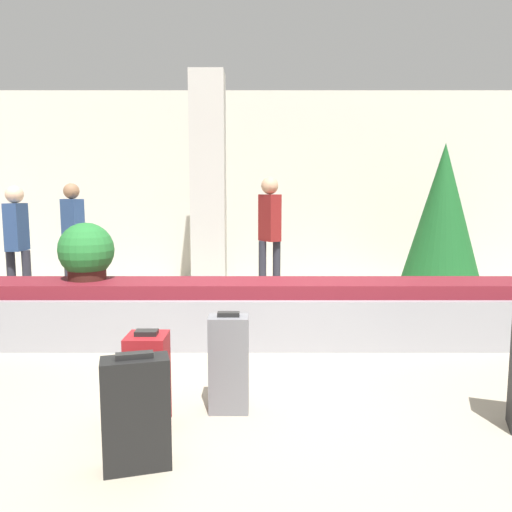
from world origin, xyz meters
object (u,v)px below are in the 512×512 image
(traveler_0, at_px, (18,237))
(decorated_tree, at_px, (444,214))
(pillar, at_px, (210,185))
(suitcase_2, at_px, (137,413))
(traveler_2, at_px, (74,229))
(suitcase_3, at_px, (149,380))
(traveler_1, at_px, (271,226))
(potted_plant_0, at_px, (87,252))
(suitcase_0, at_px, (230,364))

(traveler_0, distance_m, decorated_tree, 5.81)
(pillar, relative_size, suitcase_2, 4.94)
(suitcase_2, relative_size, decorated_tree, 0.29)
(suitcase_2, distance_m, traveler_2, 5.21)
(pillar, bearing_deg, suitcase_2, -89.45)
(suitcase_3, height_order, traveler_1, traveler_1)
(suitcase_3, xyz_separation_m, decorated_tree, (3.38, 4.12, 0.88))
(suitcase_3, relative_size, traveler_1, 0.37)
(suitcase_3, xyz_separation_m, traveler_1, (0.88, 3.92, 0.72))
(traveler_0, height_order, traveler_1, traveler_1)
(pillar, relative_size, traveler_1, 1.87)
(traveler_2, bearing_deg, potted_plant_0, -34.18)
(traveler_0, xyz_separation_m, traveler_2, (0.37, 0.97, 0.03))
(suitcase_0, relative_size, traveler_1, 0.41)
(pillar, relative_size, decorated_tree, 1.46)
(traveler_0, xyz_separation_m, decorated_tree, (5.74, 0.84, 0.25))
(suitcase_0, height_order, traveler_1, traveler_1)
(suitcase_3, relative_size, traveler_2, 0.39)
(traveler_1, bearing_deg, decorated_tree, 62.07)
(pillar, relative_size, traveler_2, 1.96)
(pillar, bearing_deg, suitcase_3, -90.00)
(potted_plant_0, bearing_deg, pillar, 66.64)
(suitcase_0, xyz_separation_m, decorated_tree, (2.87, 3.91, 0.85))
(traveler_2, relative_size, decorated_tree, 0.74)
(potted_plant_0, bearing_deg, traveler_1, 46.48)
(suitcase_0, bearing_deg, decorated_tree, 53.52)
(potted_plant_0, relative_size, decorated_tree, 0.26)
(suitcase_0, xyz_separation_m, traveler_1, (0.38, 3.70, 0.69))
(suitcase_0, relative_size, suitcase_3, 1.10)
(potted_plant_0, relative_size, traveler_1, 0.34)
(suitcase_3, distance_m, potted_plant_0, 2.25)
(traveler_2, bearing_deg, suitcase_3, -31.79)
(traveler_0, relative_size, traveler_1, 0.93)
(suitcase_3, height_order, potted_plant_0, potted_plant_0)
(traveler_0, xyz_separation_m, traveler_1, (3.25, 0.64, 0.09))
(traveler_0, bearing_deg, potted_plant_0, 45.92)
(pillar, xyz_separation_m, traveler_2, (-2.00, -0.02, -0.63))
(traveler_1, distance_m, traveler_2, 2.90)
(potted_plant_0, xyz_separation_m, traveler_2, (-0.98, 2.33, 0.07))
(suitcase_2, relative_size, suitcase_3, 1.03)
(pillar, height_order, suitcase_0, pillar)
(traveler_0, bearing_deg, decorated_tree, 99.63)
(suitcase_0, distance_m, suitcase_2, 0.85)
(suitcase_2, xyz_separation_m, suitcase_3, (-0.05, 0.50, -0.01))
(traveler_1, height_order, decorated_tree, decorated_tree)
(pillar, relative_size, suitcase_0, 4.61)
(suitcase_2, bearing_deg, pillar, 75.62)
(pillar, xyz_separation_m, decorated_tree, (3.38, -0.15, -0.41))
(traveler_1, bearing_deg, suitcase_3, -45.29)
(pillar, height_order, potted_plant_0, pillar)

